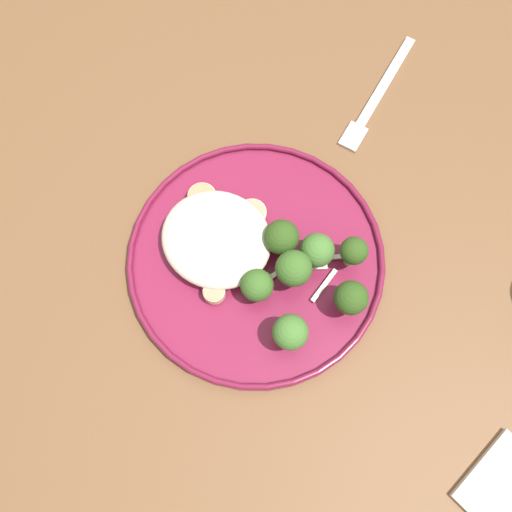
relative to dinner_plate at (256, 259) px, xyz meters
name	(u,v)px	position (x,y,z in m)	size (l,w,h in m)	color
ground	(238,341)	(-0.05, 0.01, -0.75)	(6.00, 6.00, 0.00)	#47423D
wooden_dining_table	(222,256)	(-0.05, 0.01, -0.09)	(1.40, 1.00, 0.74)	brown
dinner_plate	(256,259)	(0.00, 0.00, 0.00)	(0.29, 0.29, 0.02)	maroon
noodle_bed	(216,239)	(-0.05, -0.01, 0.02)	(0.12, 0.11, 0.04)	beige
seared_scallop_left_edge	(214,292)	(-0.02, -0.06, 0.01)	(0.02, 0.02, 0.02)	beige
seared_scallop_on_noodles	(252,213)	(-0.03, 0.04, 0.01)	(0.03, 0.03, 0.01)	beige
seared_scallop_half_hidden	(202,198)	(-0.09, 0.03, 0.01)	(0.03, 0.03, 0.01)	#E5C689
seared_scallop_tiny_bay	(247,249)	(-0.01, 0.00, 0.01)	(0.03, 0.03, 0.01)	beige
broccoli_floret_front_edge	(317,251)	(0.06, 0.03, 0.03)	(0.04, 0.04, 0.05)	#7A994C
broccoli_floret_split_head	(257,286)	(0.02, -0.03, 0.03)	(0.04, 0.04, 0.05)	#89A356
broccoli_floret_beside_noodles	(354,252)	(0.09, 0.05, 0.04)	(0.03, 0.03, 0.05)	#89A356
broccoli_floret_small_sprig	(351,298)	(0.11, 0.00, 0.04)	(0.04, 0.04, 0.06)	#7A994C
broccoli_floret_right_tilted	(290,332)	(0.07, -0.06, 0.04)	(0.04, 0.04, 0.06)	#7A994C
broccoli_floret_center_pile	(294,269)	(0.05, 0.00, 0.04)	(0.04, 0.04, 0.06)	#7A994C
broccoli_floret_rear_charred	(282,237)	(0.02, 0.03, 0.03)	(0.04, 0.04, 0.05)	#7A994C
onion_sliver_short_strip	(303,268)	(0.05, 0.02, 0.01)	(0.05, 0.01, 0.00)	silver
onion_sliver_long_sliver	(325,283)	(0.08, 0.01, 0.01)	(0.04, 0.01, 0.00)	silver
onion_sliver_curled_piece	(330,257)	(0.07, 0.04, 0.01)	(0.05, 0.01, 0.00)	silver
onion_sliver_pale_crescent	(271,277)	(0.03, -0.01, 0.01)	(0.05, 0.01, 0.00)	silver
dinner_fork	(377,96)	(0.03, 0.27, -0.01)	(0.02, 0.19, 0.00)	silver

